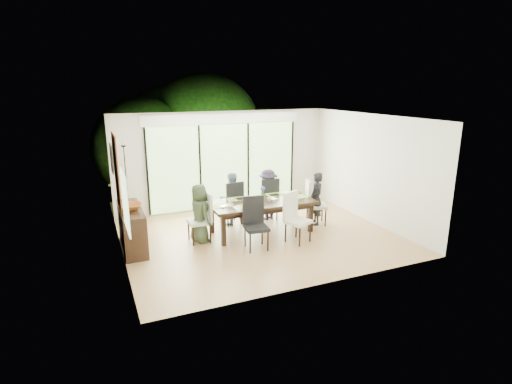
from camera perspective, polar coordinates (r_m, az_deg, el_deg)
name	(u,v)px	position (r m, az deg, el deg)	size (l,w,h in m)	color
floor	(260,237)	(9.23, 0.61, -6.41)	(6.00, 5.00, 0.01)	#9C693E
ceiling	(261,117)	(8.61, 0.66, 10.62)	(6.00, 5.00, 0.01)	white
wall_back	(224,160)	(11.12, -4.59, 4.52)	(6.00, 0.02, 2.70)	beige
wall_front	(321,211)	(6.68, 9.34, -2.73)	(6.00, 0.02, 2.70)	silver
wall_left	(117,193)	(8.13, -19.18, -0.19)	(0.02, 5.00, 2.70)	silver
wall_right	(371,169)	(10.38, 16.06, 3.23)	(0.02, 5.00, 2.70)	silver
glass_doors	(225,166)	(11.11, -4.51, 3.72)	(4.20, 0.02, 2.30)	#598C3F
blinds_header	(224,119)	(10.92, -4.63, 10.42)	(4.40, 0.06, 0.28)	white
mullion_a	(147,172)	(10.63, -15.28, 2.73)	(0.05, 0.04, 2.30)	black
mullion_b	(200,168)	(10.90, -7.98, 3.41)	(0.05, 0.04, 2.30)	black
mullion_c	(248,164)	(11.34, -1.13, 4.00)	(0.05, 0.04, 2.30)	black
mullion_d	(292,161)	(11.92, 5.14, 4.48)	(0.05, 0.04, 2.30)	black
side_window	(125,202)	(6.93, -18.18, -1.35)	(0.02, 0.90, 1.00)	#8CAD7F
deck	(216,201)	(12.27, -5.78, -1.24)	(6.00, 1.80, 0.10)	#503422
rail_top	(208,176)	(12.86, -6.93, 2.25)	(6.00, 0.08, 0.06)	brown
foliage_left	(143,148)	(13.31, -15.78, 6.13)	(3.20, 3.20, 3.20)	#14380F
foliage_mid	(205,131)	(14.28, -7.36, 8.59)	(4.00, 4.00, 4.00)	#14380F
foliage_right	(261,147)	(14.21, 0.65, 6.49)	(2.80, 2.80, 2.80)	#14380F
foliage_far	(172,136)	(14.75, -11.87, 7.89)	(3.60, 3.60, 3.60)	#14380F
table_top	(261,202)	(9.27, 0.78, -1.50)	(2.44, 1.12, 0.06)	black
table_apron	(261,206)	(9.29, 0.77, -2.04)	(2.23, 0.91, 0.10)	black
table_leg_fl	(224,230)	(8.64, -4.66, -5.46)	(0.09, 0.09, 0.70)	black
table_leg_fr	(311,218)	(9.50, 7.81, -3.64)	(0.09, 0.09, 0.70)	black
table_leg_bl	(212,218)	(9.41, -6.34, -3.76)	(0.09, 0.09, 0.70)	black
table_leg_br	(293,208)	(10.21, 5.35, -2.24)	(0.09, 0.09, 0.70)	black
chair_left_end	(199,218)	(8.85, -8.17, -3.64)	(0.47, 0.47, 1.12)	silver
chair_right_end	(317,202)	(9.99, 8.67, -1.47)	(0.47, 0.47, 1.12)	beige
chair_far_left	(231,202)	(9.92, -3.60, -1.46)	(0.47, 0.47, 1.12)	black
chair_far_right	(268,198)	(10.28, 1.66, -0.84)	(0.47, 0.47, 1.12)	black
chair_near_left	(256,224)	(8.37, 0.05, -4.57)	(0.47, 0.47, 1.12)	black
chair_near_right	(298,218)	(8.79, 6.06, -3.69)	(0.47, 0.47, 1.12)	white
person_left_end	(200,213)	(8.82, -8.06, -3.03)	(0.61, 0.38, 1.31)	#37452E
person_right_end	(316,199)	(9.96, 8.59, -0.95)	(0.61, 0.38, 1.31)	black
person_far_left	(231,199)	(9.87, -3.57, -0.95)	(0.61, 0.38, 1.31)	#728DA4
person_far_right	(268,194)	(10.23, 1.71, -0.35)	(0.61, 0.38, 1.31)	#241E2D
placemat_left	(223,206)	(8.93, -4.81, -1.97)	(0.45, 0.33, 0.01)	#A5B841
placemat_right	(297,197)	(9.67, 5.93, -0.67)	(0.45, 0.33, 0.01)	#6F9E38
placemat_far_l	(237,199)	(9.45, -2.70, -0.97)	(0.45, 0.33, 0.01)	#8EA93C
placemat_far_r	(275,194)	(9.83, 2.77, -0.34)	(0.45, 0.33, 0.01)	#91B440
placemat_paper	(244,207)	(8.79, -1.71, -2.20)	(0.45, 0.33, 0.01)	white
tablet_far_l	(242,198)	(9.44, -2.03, -0.93)	(0.26, 0.18, 0.01)	black
tablet_far_r	(274,195)	(9.76, 2.63, -0.40)	(0.24, 0.17, 0.01)	black
papers	(289,198)	(9.51, 4.76, -0.91)	(0.30, 0.22, 0.00)	white
platter_base	(244,207)	(8.79, -1.71, -2.10)	(0.26, 0.26, 0.02)	white
platter_snacks	(244,206)	(8.78, -1.71, -1.99)	(0.20, 0.20, 0.01)	#C48517
vase	(263,198)	(9.31, 0.94, -0.84)	(0.08, 0.08, 0.12)	silver
hyacinth_stems	(263,193)	(9.27, 0.94, -0.12)	(0.04, 0.04, 0.16)	#337226
hyacinth_blooms	(263,189)	(9.25, 0.94, 0.49)	(0.11, 0.11, 0.11)	#4443A9
laptop	(228,206)	(8.87, -3.99, -2.00)	(0.34, 0.22, 0.03)	silver
cup_a	(231,201)	(9.13, -3.62, -1.26)	(0.13, 0.13, 0.10)	white
cup_b	(269,200)	(9.22, 1.88, -1.10)	(0.10, 0.10, 0.09)	white
cup_c	(290,195)	(9.67, 4.88, -0.36)	(0.13, 0.13, 0.10)	white
book	(270,199)	(9.40, 2.05, -1.02)	(0.17, 0.23, 0.02)	white
sideboard	(132,228)	(8.86, -17.31, -4.95)	(0.44, 1.58, 0.89)	black
bowl	(130,207)	(8.61, -17.49, -2.03)	(0.47, 0.47, 0.11)	#985121
candlestick_base	(128,203)	(9.05, -17.78, -1.48)	(0.10, 0.10, 0.04)	black
candlestick_shaft	(126,175)	(8.90, -18.10, 2.36)	(0.02, 0.02, 1.23)	black
candlestick_pan	(123,146)	(8.80, -18.42, 6.25)	(0.10, 0.10, 0.03)	black
candle	(123,143)	(8.79, -18.45, 6.63)	(0.04, 0.04, 0.10)	silver
tapestry	(116,171)	(8.44, -19.33, 2.79)	(0.02, 1.00, 1.50)	maroon
art_frame	(112,158)	(9.71, -19.94, 4.54)	(0.03, 0.55, 0.65)	black
art_canvas	(112,158)	(9.71, -19.82, 4.55)	(0.01, 0.45, 0.55)	#164749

